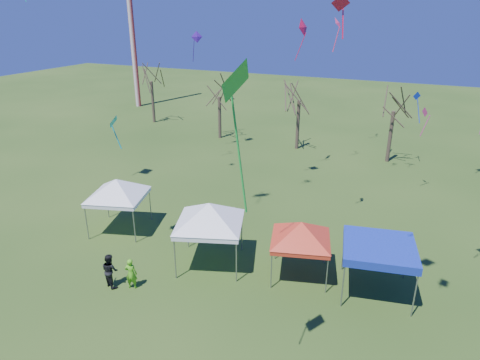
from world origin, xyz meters
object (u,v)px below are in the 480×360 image
object	(u,v)px
tree_1	(219,82)
person_dark	(110,270)
tent_white_west	(116,183)
tent_red	(301,226)
tent_white_mid	(209,207)
person_green	(131,274)
radio_mast	(130,9)
tree_2	(300,82)
tent_blue	(379,249)
tree_0	(150,66)
tree_3	(396,92)

from	to	relation	value
tree_1	person_dark	world-z (taller)	tree_1
tent_white_west	tent_red	bearing A→B (deg)	-1.26
tent_red	person_dark	world-z (taller)	tent_red
tent_white_west	person_dark	distance (m)	6.23
tent_white_mid	person_green	distance (m)	4.91
radio_mast	person_dark	distance (m)	43.51
tree_1	tent_white_west	world-z (taller)	tree_1
tent_red	person_dark	distance (m)	9.48
tree_1	tent_white_west	distance (m)	20.74
person_dark	tree_2	bearing A→B (deg)	-74.69
tree_1	tent_blue	bearing A→B (deg)	-47.95
radio_mast	tent_white_mid	xyz separation A→B (m)	(27.36, -30.73, -9.23)
tent_red	tent_blue	xyz separation A→B (m)	(3.67, 0.16, -0.47)
tent_white_mid	person_dark	xyz separation A→B (m)	(-3.49, -3.73, -2.40)
tent_red	person_green	size ratio (longest dim) A/B	2.39
tree_0	tent_red	world-z (taller)	tree_0
tree_2	tent_white_west	distance (m)	20.88
tree_0	tree_1	xyz separation A→B (m)	(10.08, -2.73, -0.70)
tree_1	tent_red	xyz separation A→B (m)	(14.70, -20.53, -2.99)
tree_2	tree_3	size ratio (longest dim) A/B	1.03
person_green	tent_red	bearing A→B (deg)	-166.03
tent_white_west	person_dark	world-z (taller)	tent_white_west
tree_0	tent_white_west	xyz separation A→B (m)	(13.46, -23.02, -3.41)
tree_2	tent_white_west	xyz separation A→B (m)	(-5.02, -20.01, -3.21)
tree_3	person_dark	xyz separation A→B (m)	(-10.16, -24.51, -5.21)
tree_1	tree_2	bearing A→B (deg)	-1.85
tree_0	tree_1	bearing A→B (deg)	-15.18
radio_mast	tree_0	world-z (taller)	radio_mast
tent_white_west	person_dark	size ratio (longest dim) A/B	2.39
tree_3	tent_white_mid	xyz separation A→B (m)	(-6.68, -20.78, -2.81)
radio_mast	tent_white_mid	world-z (taller)	radio_mast
tent_blue	tent_white_west	bearing A→B (deg)	179.65
radio_mast	tent_white_mid	distance (m)	42.17
tree_1	tent_white_mid	distance (m)	23.79
radio_mast	tree_1	xyz separation A→B (m)	(17.23, -9.35, -6.71)
tent_white_west	radio_mast	bearing A→B (deg)	124.83
tent_blue	person_green	xyz separation A→B (m)	(-10.72, -4.46, -1.54)
radio_mast	tree_2	size ratio (longest dim) A/B	3.06
tree_3	tent_blue	bearing A→B (deg)	-85.44
radio_mast	tent_blue	bearing A→B (deg)	-39.86
tent_white_west	tent_white_mid	size ratio (longest dim) A/B	0.95
tent_white_west	person_green	bearing A→B (deg)	-46.82
tent_white_west	tent_white_mid	xyz separation A→B (m)	(6.74, -1.10, 0.19)
tent_blue	tent_white_mid	bearing A→B (deg)	-173.05
tent_red	tent_white_mid	bearing A→B (deg)	-169.49
person_green	tree_0	bearing A→B (deg)	-74.67
tree_2	person_green	bearing A→B (deg)	-91.74
tree_2	tent_white_west	world-z (taller)	tree_2
tree_0	tent_red	bearing A→B (deg)	-43.19
tree_0	person_dark	size ratio (longest dim) A/B	4.86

